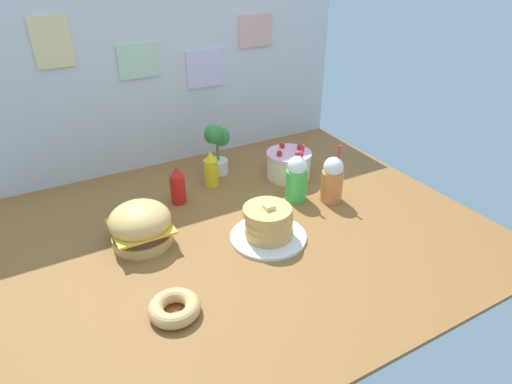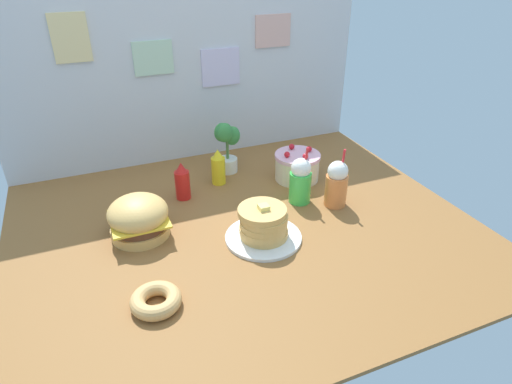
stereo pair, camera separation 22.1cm
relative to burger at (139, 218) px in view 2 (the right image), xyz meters
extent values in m
cube|color=brown|center=(0.49, -0.14, -0.11)|extent=(2.24, 1.88, 0.02)
cube|color=silver|center=(0.49, 0.80, 0.43)|extent=(2.24, 0.03, 1.06)
cube|color=beige|center=(-0.14, 0.78, 0.70)|extent=(0.19, 0.01, 0.25)
cube|color=#B2D1B2|center=(0.29, 0.78, 0.56)|extent=(0.23, 0.01, 0.19)
cube|color=silver|center=(0.69, 0.78, 0.47)|extent=(0.24, 0.01, 0.23)
cube|color=#D8A599|center=(1.05, 0.78, 0.66)|extent=(0.24, 0.01, 0.20)
cylinder|color=#DBA859|center=(0.00, 0.00, -0.07)|extent=(0.28, 0.28, 0.05)
cylinder|color=#59331E|center=(0.00, 0.00, -0.03)|extent=(0.26, 0.26, 0.04)
cube|color=yellow|center=(0.00, 0.00, -0.01)|extent=(0.27, 0.27, 0.01)
ellipsoid|color=#E5B260|center=(0.00, 0.00, 0.03)|extent=(0.29, 0.29, 0.16)
cylinder|color=white|center=(0.54, -0.26, -0.09)|extent=(0.37, 0.37, 0.02)
cylinder|color=#E0AD5B|center=(0.54, -0.26, -0.07)|extent=(0.23, 0.23, 0.03)
cylinder|color=#E0AD5B|center=(0.53, -0.26, -0.04)|extent=(0.22, 0.22, 0.03)
cylinder|color=#E0AD5B|center=(0.53, -0.26, -0.01)|extent=(0.22, 0.22, 0.03)
cylinder|color=#E0AD5B|center=(0.54, -0.26, 0.02)|extent=(0.22, 0.22, 0.03)
cylinder|color=#E0AD5B|center=(0.53, -0.25, 0.05)|extent=(0.23, 0.23, 0.03)
cube|color=#F7E072|center=(0.54, -0.26, 0.08)|extent=(0.05, 0.05, 0.02)
cylinder|color=beige|center=(0.97, 0.23, -0.03)|extent=(0.26, 0.26, 0.14)
cylinder|color=#F2B2C6|center=(0.97, 0.23, 0.05)|extent=(0.27, 0.27, 0.02)
sphere|color=red|center=(1.04, 0.24, 0.08)|extent=(0.03, 0.03, 0.03)
sphere|color=red|center=(0.96, 0.31, 0.08)|extent=(0.03, 0.03, 0.03)
sphere|color=red|center=(0.89, 0.22, 0.08)|extent=(0.03, 0.03, 0.03)
sphere|color=red|center=(0.97, 0.15, 0.08)|extent=(0.03, 0.03, 0.03)
cylinder|color=red|center=(0.28, 0.27, -0.02)|extent=(0.08, 0.08, 0.16)
cone|color=red|center=(0.28, 0.27, 0.09)|extent=(0.07, 0.07, 0.05)
cylinder|color=yellow|center=(0.52, 0.36, -0.02)|extent=(0.08, 0.08, 0.16)
cone|color=yellow|center=(0.52, 0.36, 0.09)|extent=(0.07, 0.07, 0.05)
cylinder|color=green|center=(0.86, -0.01, -0.01)|extent=(0.12, 0.12, 0.17)
sphere|color=white|center=(0.86, -0.01, 0.10)|extent=(0.11, 0.11, 0.11)
cylinder|color=red|center=(0.88, -0.01, 0.14)|extent=(0.01, 0.04, 0.17)
cylinder|color=orange|center=(1.02, -0.12, -0.01)|extent=(0.12, 0.12, 0.17)
sphere|color=white|center=(1.02, -0.12, 0.10)|extent=(0.11, 0.11, 0.11)
cylinder|color=red|center=(1.04, -0.12, 0.14)|extent=(0.01, 0.03, 0.17)
torus|color=tan|center=(-0.03, -0.51, -0.07)|extent=(0.20, 0.20, 0.06)
torus|color=#D89ED8|center=(-0.03, -0.51, -0.06)|extent=(0.19, 0.19, 0.05)
cylinder|color=white|center=(0.62, 0.49, -0.05)|extent=(0.12, 0.12, 0.09)
cylinder|color=#4C7238|center=(0.62, 0.49, 0.06)|extent=(0.02, 0.02, 0.15)
ellipsoid|color=#38843D|center=(0.66, 0.49, 0.13)|extent=(0.10, 0.06, 0.12)
ellipsoid|color=#38843D|center=(0.60, 0.52, 0.15)|extent=(0.10, 0.06, 0.12)
ellipsoid|color=#38843D|center=(0.60, 0.46, 0.17)|extent=(0.10, 0.06, 0.12)
camera|label=1|loc=(-0.36, -1.73, 1.13)|focal=30.72mm
camera|label=2|loc=(-0.16, -1.83, 1.13)|focal=30.72mm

